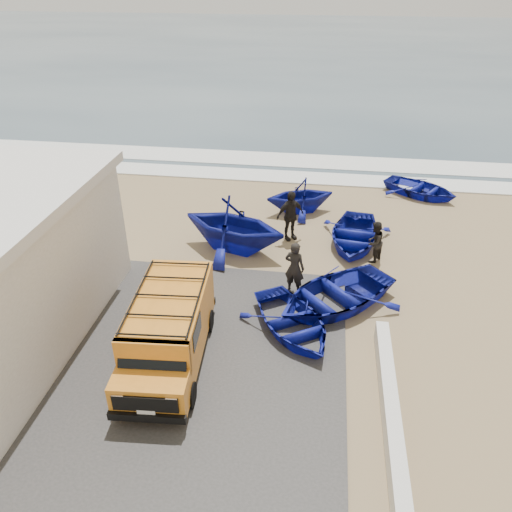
{
  "coord_description": "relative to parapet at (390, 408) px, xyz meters",
  "views": [
    {
      "loc": [
        3.03,
        -11.72,
        9.45
      ],
      "look_at": [
        1.05,
        2.04,
        1.2
      ],
      "focal_mm": 35.0,
      "sensor_mm": 36.0,
      "label": 1
    }
  ],
  "objects": [
    {
      "name": "ground",
      "position": [
        -5.0,
        3.0,
        -0.28
      ],
      "size": [
        160.0,
        160.0,
        0.0
      ],
      "primitive_type": "plane",
      "color": "#9A8159"
    },
    {
      "name": "slab",
      "position": [
        -7.0,
        1.0,
        -0.25
      ],
      "size": [
        12.0,
        10.0,
        0.05
      ],
      "primitive_type": "cube",
      "color": "#423F3C",
      "rests_on": "ground"
    },
    {
      "name": "ocean",
      "position": [
        -5.0,
        59.0,
        -0.27
      ],
      "size": [
        180.0,
        88.0,
        0.01
      ],
      "primitive_type": "cube",
      "color": "#385166",
      "rests_on": "ground"
    },
    {
      "name": "surf_line",
      "position": [
        -5.0,
        15.0,
        -0.25
      ],
      "size": [
        180.0,
        1.6,
        0.06
      ],
      "primitive_type": "cube",
      "color": "white",
      "rests_on": "ground"
    },
    {
      "name": "surf_wash",
      "position": [
        -5.0,
        17.5,
        -0.26
      ],
      "size": [
        180.0,
        2.2,
        0.04
      ],
      "primitive_type": "cube",
      "color": "white",
      "rests_on": "ground"
    },
    {
      "name": "parapet",
      "position": [
        0.0,
        0.0,
        0.0
      ],
      "size": [
        0.35,
        6.0,
        0.55
      ],
      "primitive_type": "cube",
      "color": "silver",
      "rests_on": "ground"
    },
    {
      "name": "van",
      "position": [
        -5.75,
        1.22,
        0.79
      ],
      "size": [
        2.14,
        4.75,
        1.99
      ],
      "rotation": [
        0.0,
        0.0,
        0.07
      ],
      "color": "orange",
      "rests_on": "ground"
    },
    {
      "name": "boat_near_left",
      "position": [
        -2.57,
        2.85,
        0.08
      ],
      "size": [
        3.92,
        4.24,
        0.72
      ],
      "primitive_type": "imported",
      "rotation": [
        0.0,
        0.0,
        0.56
      ],
      "color": "#131D97",
      "rests_on": "ground"
    },
    {
      "name": "boat_near_right",
      "position": [
        -1.36,
        4.33,
        0.16
      ],
      "size": [
        5.17,
        5.09,
        0.88
      ],
      "primitive_type": "imported",
      "rotation": [
        0.0,
        0.0,
        -0.83
      ],
      "color": "#131D97",
      "rests_on": "ground"
    },
    {
      "name": "boat_mid_left",
      "position": [
        -5.14,
        7.43,
        0.79
      ],
      "size": [
        4.89,
        4.53,
        2.12
      ],
      "primitive_type": "imported",
      "rotation": [
        0.0,
        0.0,
        1.27
      ],
      "color": "#131D97",
      "rests_on": "ground"
    },
    {
      "name": "boat_mid_right",
      "position": [
        -0.65,
        8.49,
        0.12
      ],
      "size": [
        3.2,
        4.13,
        0.79
      ],
      "primitive_type": "imported",
      "rotation": [
        0.0,
        0.0,
        -0.13
      ],
      "color": "#131D97",
      "rests_on": "ground"
    },
    {
      "name": "boat_far_left",
      "position": [
        -2.91,
        11.08,
        0.5
      ],
      "size": [
        3.68,
        3.46,
        1.55
      ],
      "primitive_type": "imported",
      "rotation": [
        0.0,
        0.0,
        -1.19
      ],
      "color": "#131D97",
      "rests_on": "ground"
    },
    {
      "name": "boat_far_right",
      "position": [
        2.53,
        13.62,
        0.08
      ],
      "size": [
        4.17,
        3.89,
        0.7
      ],
      "primitive_type": "imported",
      "rotation": [
        0.0,
        0.0,
        0.99
      ],
      "color": "#131D97",
      "rests_on": "ground"
    },
    {
      "name": "fisherman_front",
      "position": [
        -2.68,
        4.95,
        0.65
      ],
      "size": [
        0.77,
        0.62,
        1.84
      ],
      "primitive_type": "imported",
      "rotation": [
        0.0,
        0.0,
        2.83
      ],
      "color": "black",
      "rests_on": "ground"
    },
    {
      "name": "fisherman_middle",
      "position": [
        0.01,
        7.32,
        0.51
      ],
      "size": [
        0.91,
        0.96,
        1.56
      ],
      "primitive_type": "imported",
      "rotation": [
        0.0,
        0.0,
        -2.15
      ],
      "color": "black",
      "rests_on": "ground"
    },
    {
      "name": "fisherman_back",
      "position": [
        -3.13,
        8.58,
        0.73
      ],
      "size": [
        1.24,
        1.08,
        2.01
      ],
      "primitive_type": "imported",
      "rotation": [
        0.0,
        0.0,
        0.62
      ],
      "color": "black",
      "rests_on": "ground"
    }
  ]
}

